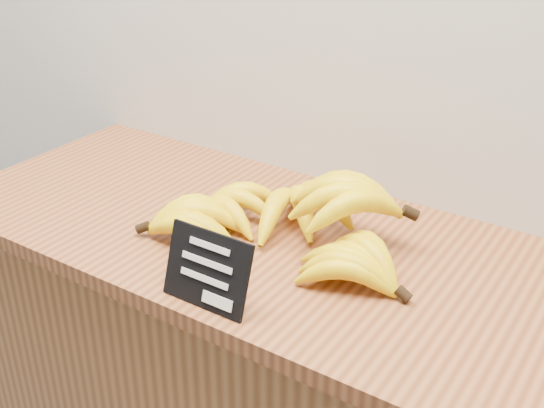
{
  "coord_description": "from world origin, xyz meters",
  "views": [
    {
      "loc": [
        0.35,
        1.87,
        1.53
      ],
      "look_at": [
        -0.19,
        2.7,
        1.02
      ],
      "focal_mm": 45.0,
      "sensor_mm": 36.0,
      "label": 1
    }
  ],
  "objects": [
    {
      "name": "banana_pile",
      "position": [
        -0.18,
        2.75,
        0.98
      ],
      "size": [
        0.48,
        0.34,
        0.12
      ],
      "color": "yellow",
      "rests_on": "counter_top"
    },
    {
      "name": "counter_top",
      "position": [
        -0.19,
        2.75,
        0.92
      ],
      "size": [
        1.33,
        0.54,
        0.03
      ],
      "primitive_type": "cube",
      "color": "#97562E",
      "rests_on": "counter"
    },
    {
      "name": "chalkboard_sign",
      "position": [
        -0.19,
        2.53,
        0.99
      ],
      "size": [
        0.14,
        0.04,
        0.11
      ],
      "primitive_type": "cube",
      "rotation": [
        -0.32,
        0.0,
        0.0
      ],
      "color": "black",
      "rests_on": "counter_top"
    }
  ]
}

